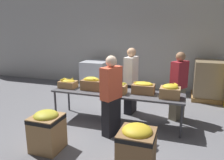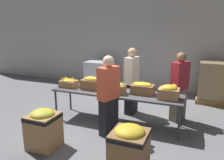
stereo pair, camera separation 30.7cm
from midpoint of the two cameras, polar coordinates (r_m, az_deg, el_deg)
name	(u,v)px [view 1 (the left image)]	position (r m, az deg, el deg)	size (l,w,h in m)	color
ground_plane	(117,122)	(5.39, -0.42, -10.93)	(30.00, 30.00, 0.00)	slate
wall_back	(144,34)	(8.09, 7.32, 11.86)	(16.00, 0.08, 4.00)	#B7B7B2
sorting_table	(117,94)	(5.13, -0.43, -3.63)	(3.08, 0.77, 0.76)	#4C4C51
banana_box_0	(68,83)	(5.59, -12.99, -0.85)	(0.42, 0.33, 0.24)	#A37A4C
banana_box_1	(92,83)	(5.28, -7.03, -0.92)	(0.49, 0.27, 0.32)	olive
banana_box_2	(116,88)	(4.99, -0.68, -2.08)	(0.47, 0.29, 0.26)	#A37A4C
banana_box_3	(143,88)	(5.00, 6.47, -1.99)	(0.50, 0.32, 0.28)	olive
banana_box_4	(170,91)	(4.78, 13.17, -2.83)	(0.42, 0.34, 0.31)	#A37A4C
volunteer_0	(131,81)	(5.69, 3.41, -0.38)	(0.29, 0.49, 1.74)	black
volunteer_1	(111,97)	(4.50, -2.16, -4.45)	(0.38, 0.51, 1.70)	black
volunteer_2	(178,87)	(5.49, 15.44, -1.69)	(0.42, 0.50, 1.68)	#6B604C
donation_bin_0	(47,129)	(4.34, -18.60, -12.10)	(0.53, 0.53, 0.77)	#A37A4C
donation_bin_1	(137,145)	(3.67, 4.01, -16.67)	(0.58, 0.58, 0.74)	olive
pallet_stack_0	(95,76)	(7.99, -5.45, 1.11)	(0.95, 0.95, 1.04)	olive
pallet_stack_1	(209,81)	(7.42, 23.03, -0.18)	(1.00, 1.00, 1.23)	olive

